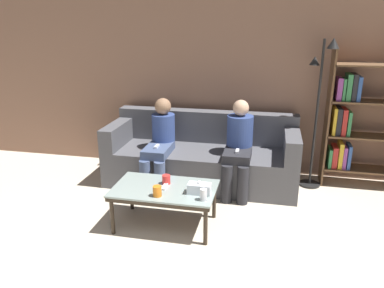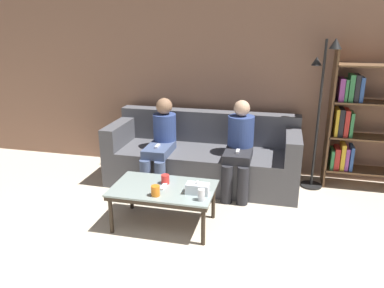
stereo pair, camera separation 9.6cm
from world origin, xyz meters
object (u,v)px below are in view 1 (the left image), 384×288
object	(u,v)px
standing_lamp	(320,99)
seated_person_mid_left	(239,145)
couch	(202,157)
game_remote	(165,187)
bookshelf	(355,120)
coffee_table	(165,191)
seated_person_left_end	(160,142)
cup_far_center	(203,195)
tissue_box	(199,188)
cup_near_right	(166,179)
cup_near_left	(157,191)

from	to	relation	value
standing_lamp	seated_person_mid_left	xyz separation A→B (m)	(-0.90, -0.37, -0.52)
couch	game_remote	size ratio (longest dim) A/B	15.79
bookshelf	coffee_table	bearing A→B (deg)	-143.31
game_remote	standing_lamp	world-z (taller)	standing_lamp
game_remote	seated_person_left_end	bearing A→B (deg)	109.04
cup_far_center	seated_person_mid_left	world-z (taller)	seated_person_mid_left
bookshelf	standing_lamp	distance (m)	0.55
coffee_table	standing_lamp	world-z (taller)	standing_lamp
tissue_box	standing_lamp	bearing A→B (deg)	49.88
cup_near_right	seated_person_mid_left	distance (m)	1.09
couch	cup_far_center	world-z (taller)	couch
game_remote	seated_person_mid_left	xyz separation A→B (m)	(0.63, 0.97, 0.17)
standing_lamp	tissue_box	bearing A→B (deg)	-130.12
cup_near_left	game_remote	distance (m)	0.20
tissue_box	game_remote	distance (m)	0.37
tissue_box	cup_far_center	bearing A→B (deg)	-63.84
game_remote	bookshelf	distance (m)	2.51
seated_person_left_end	bookshelf	bearing A→B (deg)	13.33
bookshelf	standing_lamp	bearing A→B (deg)	-162.64
cup_near_left	coffee_table	bearing A→B (deg)	85.68
seated_person_left_end	tissue_box	bearing A→B (deg)	-55.47
coffee_table	cup_near_left	world-z (taller)	cup_near_left
couch	seated_person_mid_left	bearing A→B (deg)	-25.14
standing_lamp	seated_person_left_end	size ratio (longest dim) A/B	1.66
seated_person_left_end	seated_person_mid_left	size ratio (longest dim) A/B	0.98
couch	seated_person_mid_left	size ratio (longest dim) A/B	2.13
cup_near_right	tissue_box	world-z (taller)	tissue_box
cup_far_center	bookshelf	bearing A→B (deg)	46.85
coffee_table	seated_person_left_end	bearing A→B (deg)	109.04
cup_near_right	bookshelf	distance (m)	2.46
couch	cup_near_left	world-z (taller)	couch
cup_far_center	game_remote	bearing A→B (deg)	156.06
couch	cup_far_center	distance (m)	1.41
couch	cup_far_center	size ratio (longest dim) A/B	21.26
cup_far_center	bookshelf	distance (m)	2.32
coffee_table	tissue_box	world-z (taller)	tissue_box
coffee_table	standing_lamp	size ratio (longest dim) A/B	0.56
cup_near_right	seated_person_mid_left	world-z (taller)	seated_person_mid_left
couch	game_remote	distance (m)	1.21
cup_far_center	bookshelf	size ratio (longest dim) A/B	0.06
cup_near_right	standing_lamp	size ratio (longest dim) A/B	0.05
cup_far_center	cup_near_right	bearing A→B (deg)	147.02
game_remote	seated_person_left_end	size ratio (longest dim) A/B	0.14
cup_near_right	standing_lamp	distance (m)	2.09
cup_near_left	game_remote	xyz separation A→B (m)	(0.01, 0.20, -0.04)
cup_far_center	standing_lamp	world-z (taller)	standing_lamp
tissue_box	coffee_table	bearing A→B (deg)	171.08
tissue_box	seated_person_mid_left	size ratio (longest dim) A/B	0.20
game_remote	seated_person_left_end	world-z (taller)	seated_person_left_end
cup_near_left	cup_near_right	world-z (taller)	cup_near_left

